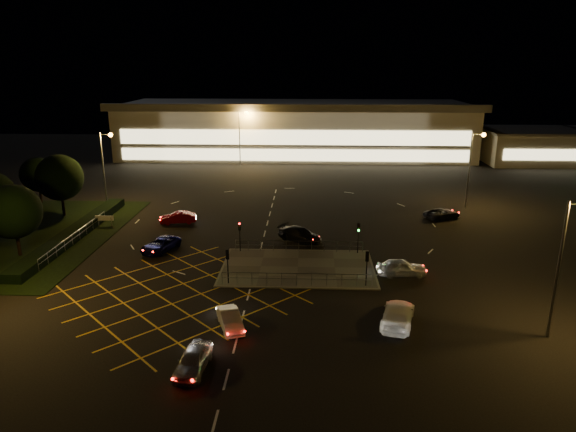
{
  "coord_description": "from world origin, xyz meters",
  "views": [
    {
      "loc": [
        2.91,
        -47.13,
        18.69
      ],
      "look_at": [
        0.65,
        8.42,
        2.0
      ],
      "focal_mm": 32.0,
      "sensor_mm": 36.0,
      "label": 1
    }
  ],
  "objects_px": {
    "signal_se": "(367,261)",
    "car_east_grey": "(442,214)",
    "signal_ne": "(358,232)",
    "car_circ_red": "(178,218)",
    "car_left_blue": "(160,245)",
    "car_near_silver": "(193,360)",
    "car_far_dkgrey": "(300,234)",
    "car_approach_white": "(398,314)",
    "signal_sw": "(228,259)",
    "car_queue_white": "(230,320)",
    "signal_nw": "(240,230)",
    "car_right_silver": "(402,268)"
  },
  "relations": [
    {
      "from": "car_near_silver",
      "to": "car_approach_white",
      "type": "xyz_separation_m",
      "value": [
        13.87,
        6.54,
        0.05
      ]
    },
    {
      "from": "car_far_dkgrey",
      "to": "car_approach_white",
      "type": "height_order",
      "value": "car_approach_white"
    },
    {
      "from": "car_near_silver",
      "to": "car_approach_white",
      "type": "relative_size",
      "value": 0.79
    },
    {
      "from": "car_circ_red",
      "to": "car_approach_white",
      "type": "distance_m",
      "value": 32.87
    },
    {
      "from": "signal_nw",
      "to": "car_near_silver",
      "type": "distance_m",
      "value": 21.14
    },
    {
      "from": "signal_ne",
      "to": "car_near_silver",
      "type": "xyz_separation_m",
      "value": [
        -12.22,
        -21.08,
        -1.65
      ]
    },
    {
      "from": "car_left_blue",
      "to": "car_east_grey",
      "type": "bearing_deg",
      "value": 41.48
    },
    {
      "from": "signal_nw",
      "to": "car_east_grey",
      "type": "xyz_separation_m",
      "value": [
        23.59,
        12.75,
        -1.72
      ]
    },
    {
      "from": "car_queue_white",
      "to": "car_left_blue",
      "type": "height_order",
      "value": "car_left_blue"
    },
    {
      "from": "signal_se",
      "to": "car_left_blue",
      "type": "relative_size",
      "value": 0.65
    },
    {
      "from": "car_east_grey",
      "to": "signal_ne",
      "type": "bearing_deg",
      "value": 111.46
    },
    {
      "from": "car_approach_white",
      "to": "car_right_silver",
      "type": "bearing_deg",
      "value": -86.11
    },
    {
      "from": "signal_se",
      "to": "car_queue_white",
      "type": "bearing_deg",
      "value": 35.46
    },
    {
      "from": "car_near_silver",
      "to": "car_approach_white",
      "type": "height_order",
      "value": "car_approach_white"
    },
    {
      "from": "car_left_blue",
      "to": "car_queue_white",
      "type": "bearing_deg",
      "value": -38.83
    },
    {
      "from": "car_near_silver",
      "to": "car_far_dkgrey",
      "type": "relative_size",
      "value": 0.83
    },
    {
      "from": "signal_se",
      "to": "car_circ_red",
      "type": "bearing_deg",
      "value": -40.1
    },
    {
      "from": "car_approach_white",
      "to": "car_near_silver",
      "type": "bearing_deg",
      "value": 40.56
    },
    {
      "from": "signal_ne",
      "to": "car_east_grey",
      "type": "distance_m",
      "value": 17.32
    },
    {
      "from": "signal_sw",
      "to": "car_right_silver",
      "type": "height_order",
      "value": "signal_sw"
    },
    {
      "from": "car_near_silver",
      "to": "signal_ne",
      "type": "bearing_deg",
      "value": 64.95
    },
    {
      "from": "signal_nw",
      "to": "car_circ_red",
      "type": "height_order",
      "value": "signal_nw"
    },
    {
      "from": "signal_ne",
      "to": "car_circ_red",
      "type": "bearing_deg",
      "value": 155.42
    },
    {
      "from": "signal_nw",
      "to": "car_queue_white",
      "type": "relative_size",
      "value": 0.8
    },
    {
      "from": "signal_ne",
      "to": "car_queue_white",
      "type": "height_order",
      "value": "signal_ne"
    },
    {
      "from": "signal_nw",
      "to": "car_right_silver",
      "type": "xyz_separation_m",
      "value": [
        15.5,
        -5.38,
        -1.6
      ]
    },
    {
      "from": "car_queue_white",
      "to": "car_circ_red",
      "type": "bearing_deg",
      "value": 91.87
    },
    {
      "from": "car_left_blue",
      "to": "car_right_silver",
      "type": "relative_size",
      "value": 1.08
    },
    {
      "from": "signal_sw",
      "to": "car_far_dkgrey",
      "type": "bearing_deg",
      "value": -117.28
    },
    {
      "from": "signal_ne",
      "to": "car_near_silver",
      "type": "relative_size",
      "value": 0.74
    },
    {
      "from": "car_far_dkgrey",
      "to": "car_approach_white",
      "type": "bearing_deg",
      "value": -123.01
    },
    {
      "from": "signal_sw",
      "to": "car_circ_red",
      "type": "xyz_separation_m",
      "value": [
        -8.77,
        17.49,
        -1.67
      ]
    },
    {
      "from": "car_near_silver",
      "to": "car_left_blue",
      "type": "xyz_separation_m",
      "value": [
        -8.04,
        21.11,
        -0.05
      ]
    },
    {
      "from": "signal_se",
      "to": "car_far_dkgrey",
      "type": "relative_size",
      "value": 0.62
    },
    {
      "from": "signal_nw",
      "to": "car_queue_white",
      "type": "xyz_separation_m",
      "value": [
        1.31,
        -15.6,
        -1.72
      ]
    },
    {
      "from": "car_right_silver",
      "to": "car_circ_red",
      "type": "distance_m",
      "value": 28.47
    },
    {
      "from": "car_right_silver",
      "to": "car_east_grey",
      "type": "bearing_deg",
      "value": -27.04
    },
    {
      "from": "signal_nw",
      "to": "car_circ_red",
      "type": "relative_size",
      "value": 0.74
    },
    {
      "from": "signal_se",
      "to": "car_approach_white",
      "type": "distance_m",
      "value": 6.94
    },
    {
      "from": "signal_se",
      "to": "car_left_blue",
      "type": "height_order",
      "value": "signal_se"
    },
    {
      "from": "signal_nw",
      "to": "car_east_grey",
      "type": "bearing_deg",
      "value": 28.4
    },
    {
      "from": "signal_nw",
      "to": "car_right_silver",
      "type": "relative_size",
      "value": 0.7
    },
    {
      "from": "signal_se",
      "to": "car_east_grey",
      "type": "distance_m",
      "value": 23.82
    },
    {
      "from": "car_circ_red",
      "to": "car_left_blue",
      "type": "bearing_deg",
      "value": -9.05
    },
    {
      "from": "car_left_blue",
      "to": "car_approach_white",
      "type": "height_order",
      "value": "car_approach_white"
    },
    {
      "from": "signal_ne",
      "to": "car_circ_red",
      "type": "xyz_separation_m",
      "value": [
        -20.77,
        9.5,
        -1.67
      ]
    },
    {
      "from": "car_near_silver",
      "to": "car_far_dkgrey",
      "type": "height_order",
      "value": "car_far_dkgrey"
    },
    {
      "from": "signal_sw",
      "to": "signal_se",
      "type": "xyz_separation_m",
      "value": [
        12.0,
        0.0,
        0.0
      ]
    },
    {
      "from": "signal_sw",
      "to": "car_queue_white",
      "type": "height_order",
      "value": "signal_sw"
    },
    {
      "from": "signal_se",
      "to": "car_far_dkgrey",
      "type": "bearing_deg",
      "value": -63.16
    }
  ]
}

